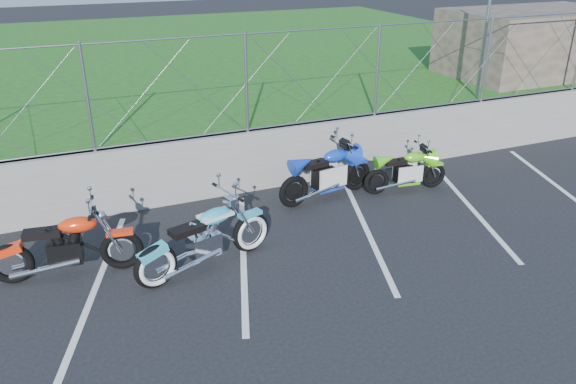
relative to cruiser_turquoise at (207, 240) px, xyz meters
name	(u,v)px	position (x,y,z in m)	size (l,w,h in m)	color
ground	(264,284)	(0.66, -0.82, -0.50)	(90.00, 90.00, 0.00)	black
retaining_wall	(202,168)	(0.66, 2.68, 0.15)	(30.00, 0.22, 1.30)	slate
grass_field	(128,72)	(0.66, 12.68, 0.15)	(30.00, 20.00, 1.30)	#1B5115
stone_building	(535,42)	(11.16, 4.68, 1.70)	(5.00, 3.00, 1.80)	brown
chain_link_fence	(197,88)	(0.66, 2.68, 1.80)	(28.00, 0.03, 2.00)	gray
sign_pole	(485,35)	(7.86, 3.08, 2.30)	(0.08, 0.08, 3.00)	gray
parking_lines	(307,240)	(1.86, 0.18, -0.49)	(18.29, 4.31, 0.01)	silver
cruiser_turquoise	(207,240)	(0.00, 0.00, 0.00)	(2.42, 0.91, 1.24)	black
naked_orange	(68,248)	(-2.06, 0.61, 0.00)	(2.32, 0.79, 1.16)	black
sportbike_green	(407,172)	(4.71, 1.34, -0.08)	(1.88, 0.67, 0.97)	black
sportbike_blue	(328,175)	(3.00, 1.66, 0.01)	(2.24, 0.80, 1.17)	black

